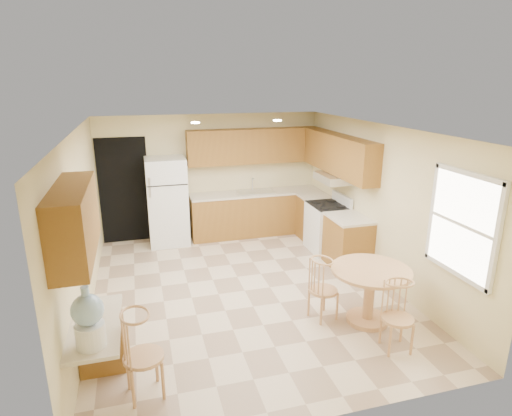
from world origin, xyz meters
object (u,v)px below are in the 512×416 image
object	(u,v)px
stove	(327,227)
chair_table_a	(326,285)
dining_table	(370,287)
refrigerator	(167,201)
chair_desk	(143,351)
chair_table_b	(403,314)
water_crock	(89,320)

from	to	relation	value
stove	chair_table_a	distance (m)	2.55
stove	dining_table	xyz separation A→B (m)	(-0.53, -2.47, 0.04)
dining_table	chair_table_a	world-z (taller)	chair_table_a
refrigerator	stove	xyz separation A→B (m)	(2.88, -1.22, -0.39)
dining_table	chair_desk	xyz separation A→B (m)	(-2.94, -0.72, 0.07)
chair_table_b	chair_desk	distance (m)	2.95
chair_desk	dining_table	bearing A→B (deg)	94.53
dining_table	water_crock	distance (m)	3.52
dining_table	chair_table_b	distance (m)	0.73
chair_table_b	dining_table	bearing A→B (deg)	-80.78
dining_table	water_crock	xyz separation A→B (m)	(-3.39, -0.79, 0.54)
chair_desk	water_crock	bearing A→B (deg)	-91.20
chair_table_a	water_crock	xyz separation A→B (m)	(-2.84, -0.95, 0.52)
refrigerator	stove	size ratio (longest dim) A/B	1.58
dining_table	chair_table_b	bearing A→B (deg)	-89.44
dining_table	chair_table_a	xyz separation A→B (m)	(-0.55, 0.17, 0.02)
chair_table_b	chair_table_a	bearing A→B (deg)	-49.58
water_crock	refrigerator	bearing A→B (deg)	76.82
stove	dining_table	size ratio (longest dim) A/B	1.04
stove	water_crock	xyz separation A→B (m)	(-3.92, -3.26, 0.58)
stove	chair_desk	bearing A→B (deg)	-137.38
chair_table_b	chair_desk	bearing A→B (deg)	8.46
stove	chair_desk	xyz separation A→B (m)	(-3.47, -3.20, 0.11)
dining_table	chair_desk	distance (m)	3.03
chair_table_a	water_crock	bearing A→B (deg)	-85.99
chair_table_a	chair_table_b	bearing A→B (deg)	17.23
refrigerator	water_crock	bearing A→B (deg)	-103.18
refrigerator	water_crock	size ratio (longest dim) A/B	2.82
dining_table	chair_table_a	bearing A→B (deg)	163.12
chair_table_a	water_crock	size ratio (longest dim) A/B	1.42
dining_table	chair_table_b	size ratio (longest dim) A/B	1.20
stove	chair_table_b	world-z (taller)	stove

